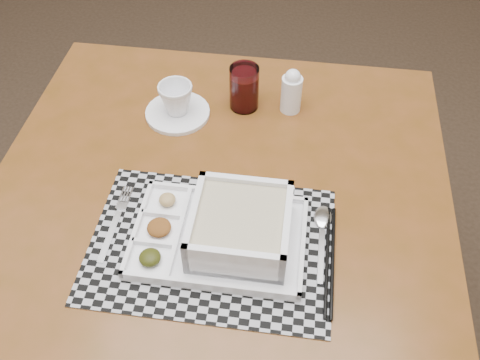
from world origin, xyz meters
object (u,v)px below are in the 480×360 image
serving_tray (232,231)px  cup (176,99)px  creamer_bottle (291,91)px  juice_glass (244,89)px  dining_table (218,214)px

serving_tray → cup: serving_tray is taller
serving_tray → creamer_bottle: bearing=81.6°
serving_tray → juice_glass: bearing=97.2°
dining_table → cup: 0.28m
juice_glass → creamer_bottle: creamer_bottle is taller
juice_glass → creamer_bottle: bearing=4.4°
serving_tray → creamer_bottle: (0.06, 0.40, 0.02)m
cup → serving_tray: bearing=-73.5°
dining_table → serving_tray: size_ratio=3.00×
serving_tray → cup: bearing=120.5°
serving_tray → cup: 0.39m
dining_table → creamer_bottle: (0.11, 0.28, 0.13)m
dining_table → serving_tray: bearing=-64.8°
creamer_bottle → serving_tray: bearing=-98.4°
cup → creamer_bottle: 0.26m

